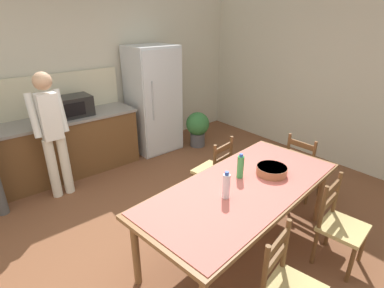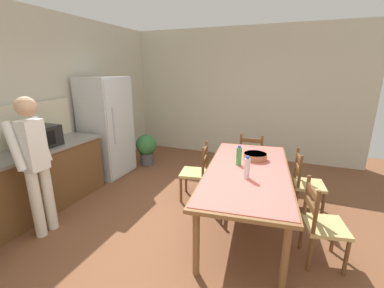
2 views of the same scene
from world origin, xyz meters
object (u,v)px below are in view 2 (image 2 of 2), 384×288
at_px(dining_table, 247,174).
at_px(chair_head_end, 251,158).
at_px(microwave, 39,137).
at_px(chair_side_near_right, 306,184).
at_px(potted_plant, 146,147).
at_px(refrigerator, 107,127).
at_px(serving_bowl, 255,156).
at_px(chair_side_near_left, 322,225).
at_px(chair_side_far_right, 196,172).
at_px(bottle_near_centre, 247,168).
at_px(bottle_off_centre, 239,156).
at_px(person_at_counter, 35,160).

bearing_deg(dining_table, chair_head_end, 6.59).
distance_m(microwave, chair_side_near_right, 3.84).
height_order(chair_side_near_right, potted_plant, chair_side_near_right).
distance_m(refrigerator, potted_plant, 0.98).
bearing_deg(serving_bowl, chair_side_near_left, -135.19).
bearing_deg(microwave, chair_head_end, -52.48).
distance_m(serving_bowl, chair_side_far_right, 0.97).
bearing_deg(bottle_near_centre, chair_head_end, 6.57).
xyz_separation_m(refrigerator, bottle_off_centre, (-0.67, -2.68, -0.03)).
bearing_deg(bottle_near_centre, chair_side_near_left, -99.65).
xyz_separation_m(refrigerator, dining_table, (-0.77, -2.82, -0.23)).
bearing_deg(chair_side_far_right, refrigerator, -110.20).
xyz_separation_m(refrigerator, chair_side_near_right, (-0.17, -3.56, -0.50)).
height_order(chair_side_near_left, person_at_counter, person_at_counter).
bearing_deg(refrigerator, dining_table, -105.31).
xyz_separation_m(bottle_near_centre, chair_side_near_left, (-0.14, -0.83, -0.46)).
xyz_separation_m(dining_table, chair_side_near_left, (-0.42, -0.86, -0.27)).
xyz_separation_m(chair_side_near_left, potted_plant, (1.88, 3.25, -0.06)).
height_order(bottle_near_centre, chair_side_near_right, bottle_near_centre).
xyz_separation_m(bottle_near_centre, chair_head_end, (1.71, 0.20, -0.46)).
relative_size(chair_side_near_left, chair_side_near_right, 1.00).
xyz_separation_m(microwave, potted_plant, (2.08, -0.45, -0.69)).
xyz_separation_m(dining_table, chair_head_end, (1.43, 0.17, -0.27)).
height_order(bottle_off_centre, serving_bowl, bottle_off_centre).
height_order(refrigerator, potted_plant, refrigerator).
height_order(bottle_off_centre, chair_side_near_left, bottle_off_centre).
bearing_deg(refrigerator, bottle_near_centre, -110.33).
height_order(refrigerator, dining_table, refrigerator).
height_order(dining_table, chair_side_near_right, chair_side_near_right).
bearing_deg(chair_side_near_left, chair_head_end, 17.28).
bearing_deg(chair_side_far_right, potted_plant, -133.97).
bearing_deg(dining_table, chair_side_near_left, -116.36).
xyz_separation_m(serving_bowl, potted_plant, (1.05, 2.42, -0.44)).
bearing_deg(refrigerator, chair_head_end, -76.14).
xyz_separation_m(bottle_near_centre, serving_bowl, (0.69, 0.00, -0.07)).
distance_m(refrigerator, chair_side_near_left, 3.90).
distance_m(refrigerator, chair_side_near_right, 3.60).
relative_size(dining_table, chair_side_near_right, 2.63).
height_order(chair_side_far_right, chair_side_near_right, same).
xyz_separation_m(bottle_near_centre, potted_plant, (1.74, 2.43, -0.52)).
bearing_deg(chair_side_near_right, chair_side_near_left, 179.55).
relative_size(dining_table, person_at_counter, 1.39).
bearing_deg(microwave, refrigerator, -0.77).
bearing_deg(chair_side_near_left, serving_bowl, 33.20).
distance_m(microwave, potted_plant, 2.24).
relative_size(chair_side_near_right, potted_plant, 1.36).
xyz_separation_m(microwave, chair_head_end, (2.05, -2.68, -0.64)).
bearing_deg(chair_head_end, microwave, 35.73).
bearing_deg(serving_bowl, bottle_near_centre, -179.91).
bearing_deg(chair_side_near_left, bottle_near_centre, 68.73).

